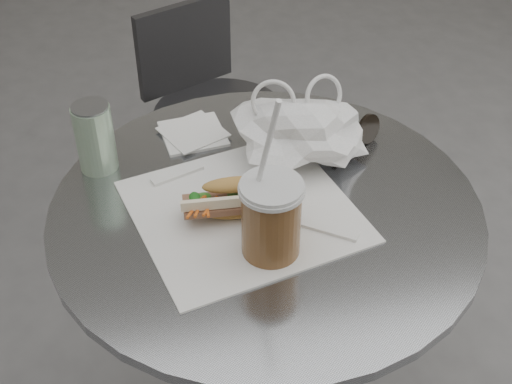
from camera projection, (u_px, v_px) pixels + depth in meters
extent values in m
cylinder|color=slate|center=(264.00, 340.00, 1.48)|extent=(0.08, 0.08, 0.71)
cylinder|color=slate|center=(266.00, 210.00, 1.25)|extent=(0.76, 0.76, 0.02)
cylinder|color=#2F2F31|center=(224.00, 230.00, 2.28)|extent=(0.34, 0.34, 0.02)
cylinder|color=#2F2F31|center=(222.00, 178.00, 2.14)|extent=(0.06, 0.06, 0.44)
cylinder|color=#2F2F31|center=(220.00, 116.00, 2.00)|extent=(0.38, 0.38, 0.02)
cube|color=#2F2F31|center=(184.00, 46.00, 2.02)|extent=(0.28, 0.14, 0.26)
cube|color=white|center=(243.00, 211.00, 1.23)|extent=(0.43, 0.42, 0.00)
ellipsoid|color=#AB7C40|center=(236.00, 210.00, 1.21)|extent=(0.22, 0.09, 0.02)
cube|color=brown|center=(236.00, 202.00, 1.20)|extent=(0.18, 0.06, 0.01)
ellipsoid|color=#AB7C40|center=(235.00, 188.00, 1.19)|extent=(0.22, 0.09, 0.04)
cylinder|color=brown|center=(271.00, 222.00, 1.12)|extent=(0.09, 0.09, 0.13)
cylinder|color=silver|center=(272.00, 188.00, 1.08)|extent=(0.10, 0.10, 0.01)
cylinder|color=white|center=(264.00, 161.00, 1.05)|extent=(0.04, 0.06, 0.24)
cylinder|color=black|center=(343.00, 144.00, 1.34)|extent=(0.06, 0.05, 0.06)
cylinder|color=black|center=(368.00, 129.00, 1.38)|extent=(0.06, 0.05, 0.06)
cube|color=black|center=(356.00, 140.00, 1.37)|extent=(0.02, 0.02, 0.01)
cube|color=white|center=(193.00, 134.00, 1.41)|extent=(0.13, 0.13, 0.01)
cube|color=white|center=(193.00, 132.00, 1.41)|extent=(0.15, 0.15, 0.00)
cylinder|color=#538E58|center=(95.00, 138.00, 1.29)|extent=(0.07, 0.07, 0.13)
cylinder|color=slate|center=(89.00, 107.00, 1.25)|extent=(0.07, 0.07, 0.00)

